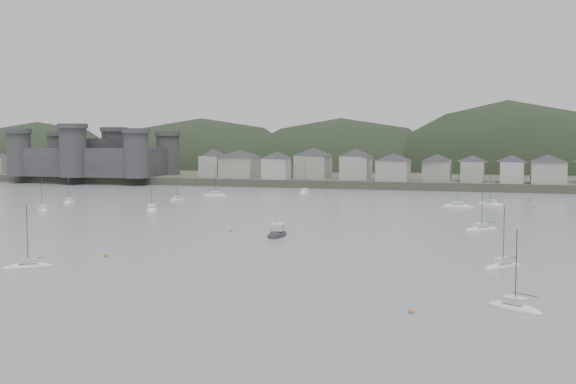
% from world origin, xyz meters
% --- Properties ---
extents(ground, '(900.00, 900.00, 0.00)m').
position_xyz_m(ground, '(0.00, 0.00, 0.00)').
color(ground, slate).
rests_on(ground, ground).
extents(far_shore_land, '(900.00, 250.00, 3.00)m').
position_xyz_m(far_shore_land, '(0.00, 295.00, 1.50)').
color(far_shore_land, '#383D2D').
rests_on(far_shore_land, ground).
extents(forested_ridge, '(851.55, 103.94, 102.57)m').
position_xyz_m(forested_ridge, '(4.83, 269.40, -11.28)').
color(forested_ridge, black).
rests_on(forested_ridge, ground).
extents(castle, '(66.00, 43.00, 20.00)m').
position_xyz_m(castle, '(-120.00, 179.80, 10.96)').
color(castle, '#39393B').
rests_on(castle, far_shore_land).
extents(waterfront_town, '(451.48, 28.46, 12.92)m').
position_xyz_m(waterfront_town, '(50.59, 183.34, 8.66)').
color(waterfront_town, gray).
rests_on(waterfront_town, far_shore_land).
extents(sailboat_lead, '(5.13, 8.58, 11.19)m').
position_xyz_m(sailboat_lead, '(-72.34, 90.69, 0.18)').
color(sailboat_lead, silver).
rests_on(sailboat_lead, ground).
extents(moored_fleet, '(265.88, 175.72, 13.50)m').
position_xyz_m(moored_fleet, '(-9.40, 61.91, 0.18)').
color(moored_fleet, silver).
rests_on(moored_fleet, ground).
extents(motor_launch_far, '(4.11, 9.44, 4.17)m').
position_xyz_m(motor_launch_far, '(7.98, 41.83, 0.28)').
color(motor_launch_far, black).
rests_on(motor_launch_far, ground).
extents(mooring_buoys, '(169.96, 130.22, 0.70)m').
position_xyz_m(mooring_buoys, '(-5.81, 54.40, 0.15)').
color(mooring_buoys, '#B7713D').
rests_on(mooring_buoys, ground).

